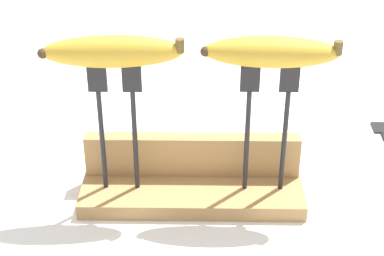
% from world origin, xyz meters
% --- Properties ---
extents(ground_plane, '(3.00, 3.00, 0.00)m').
position_xyz_m(ground_plane, '(0.00, 0.00, 0.00)').
color(ground_plane, silver).
extents(wooden_board, '(0.32, 0.10, 0.02)m').
position_xyz_m(wooden_board, '(0.00, 0.00, 0.01)').
color(wooden_board, '#A87F4C').
rests_on(wooden_board, ground).
extents(board_backstop, '(0.32, 0.02, 0.06)m').
position_xyz_m(board_backstop, '(0.00, 0.04, 0.06)').
color(board_backstop, '#A87F4C').
rests_on(board_backstop, wooden_board).
extents(fork_stand_left, '(0.07, 0.01, 0.19)m').
position_xyz_m(fork_stand_left, '(-0.10, -0.00, 0.14)').
color(fork_stand_left, black).
rests_on(fork_stand_left, wooden_board).
extents(fork_stand_right, '(0.08, 0.01, 0.19)m').
position_xyz_m(fork_stand_right, '(0.10, -0.00, 0.14)').
color(fork_stand_right, black).
rests_on(fork_stand_right, wooden_board).
extents(banana_raised_left, '(0.19, 0.05, 0.04)m').
position_xyz_m(banana_raised_left, '(-0.10, -0.00, 0.24)').
color(banana_raised_left, gold).
rests_on(banana_raised_left, fork_stand_left).
extents(banana_raised_right, '(0.18, 0.05, 0.04)m').
position_xyz_m(banana_raised_right, '(0.10, -0.00, 0.24)').
color(banana_raised_right, gold).
rests_on(banana_raised_right, fork_stand_right).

